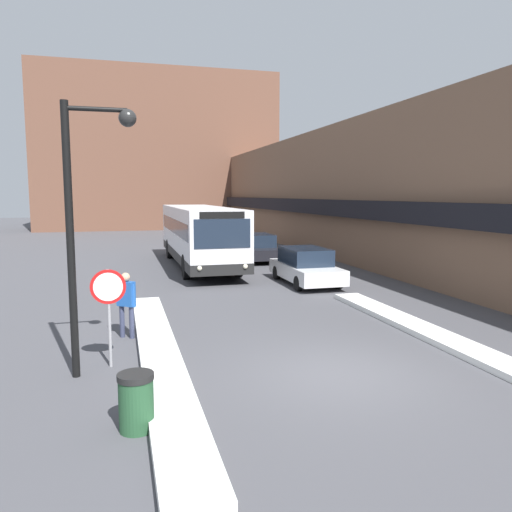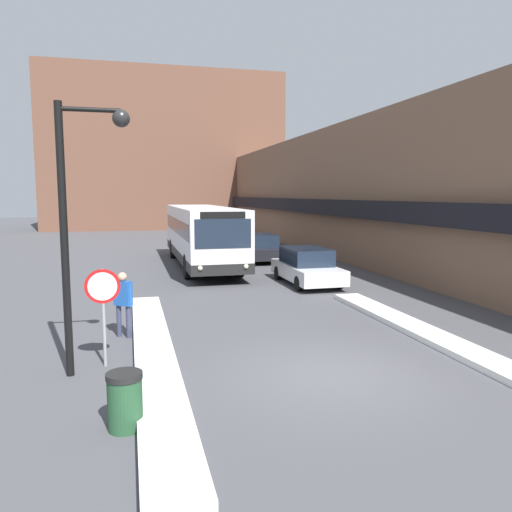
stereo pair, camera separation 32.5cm
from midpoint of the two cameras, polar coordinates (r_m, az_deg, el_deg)
ground_plane at (r=11.02m, az=8.52°, el=-13.17°), size 160.00×160.00×0.00m
building_row_right at (r=36.33m, az=7.79°, el=7.14°), size 5.50×60.00×7.80m
building_backdrop_far at (r=58.24m, az=-11.29°, el=11.60°), size 26.00×8.00×17.10m
snow_bank_left at (r=12.08m, az=-11.77°, el=-10.91°), size 0.90×12.21×0.21m
snow_bank_right at (r=12.95m, az=23.16°, el=-10.20°), size 0.90×13.99×0.16m
city_bus at (r=26.49m, az=-6.88°, el=2.52°), size 2.70×12.60×3.14m
parked_car_front at (r=21.34m, az=5.26°, el=-1.17°), size 1.92×4.56×1.53m
parked_car_middle at (r=28.62m, az=-0.14°, el=0.98°), size 1.83×4.51×1.54m
parked_car_back at (r=34.24m, az=-2.68°, el=1.91°), size 1.87×4.66×1.46m
stop_sign at (r=11.39m, az=-17.30°, el=-4.49°), size 0.76×0.08×2.18m
street_lamp at (r=10.79m, az=-19.78°, el=5.31°), size 1.46×0.36×5.64m
pedestrian at (r=13.70m, az=-15.28°, el=-4.75°), size 0.51×0.46×1.75m
trash_bin at (r=8.62m, az=-14.62°, el=-15.81°), size 0.59×0.59×0.95m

